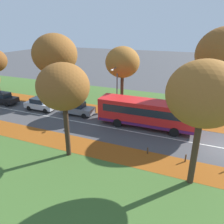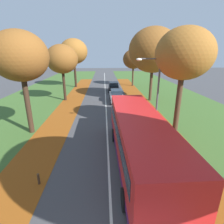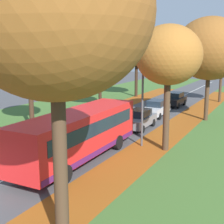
% 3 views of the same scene
% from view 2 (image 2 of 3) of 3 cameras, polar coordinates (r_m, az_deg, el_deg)
% --- Properties ---
extents(grass_verge_left, '(12.00, 90.00, 0.01)m').
position_cam_2_polar(grass_verge_left, '(23.69, -24.85, 1.48)').
color(grass_verge_left, '#3D6028').
rests_on(grass_verge_left, ground).
extents(leaf_litter_left, '(2.80, 60.00, 0.00)m').
position_cam_2_polar(leaf_litter_left, '(16.84, -17.61, -4.18)').
color(leaf_litter_left, '#8C4714').
rests_on(leaf_litter_left, grass_verge_left).
extents(grass_verge_right, '(12.00, 90.00, 0.01)m').
position_cam_2_polar(grass_verge_right, '(23.85, 20.71, 2.13)').
color(grass_verge_right, '#3D6028').
rests_on(grass_verge_right, ground).
extents(leaf_litter_right, '(2.80, 60.00, 0.00)m').
position_cam_2_polar(leaf_litter_right, '(16.95, 14.06, -3.69)').
color(leaf_litter_right, '#8C4714').
rests_on(leaf_litter_right, grass_verge_right).
extents(road_centre_line, '(0.12, 80.00, 0.01)m').
position_cam_2_polar(road_centre_line, '(21.91, -1.99, 1.96)').
color(road_centre_line, silver).
rests_on(road_centre_line, ground).
extents(tree_left_near, '(4.11, 4.11, 7.93)m').
position_cam_2_polar(tree_left_near, '(14.99, -27.81, 15.64)').
color(tree_left_near, '#382619').
rests_on(tree_left_near, ground).
extents(tree_left_mid, '(4.16, 4.16, 7.44)m').
position_cam_2_polar(tree_left_mid, '(24.83, -16.04, 16.22)').
color(tree_left_mid, black).
rests_on(tree_left_mid, ground).
extents(tree_left_far, '(5.07, 5.07, 8.91)m').
position_cam_2_polar(tree_left_far, '(34.88, -12.39, 18.73)').
color(tree_left_far, black).
rests_on(tree_left_far, ground).
extents(tree_right_near, '(4.25, 4.25, 8.16)m').
position_cam_2_polar(tree_right_near, '(14.49, 22.52, 16.98)').
color(tree_right_near, '#422D1E').
rests_on(tree_right_near, ground).
extents(tree_right_mid, '(6.36, 6.36, 9.53)m').
position_cam_2_polar(tree_right_mid, '(24.48, 13.34, 19.02)').
color(tree_right_mid, '#422D1E').
rests_on(tree_right_mid, ground).
extents(tree_right_far, '(4.09, 4.09, 7.06)m').
position_cam_2_polar(tree_right_far, '(35.69, 7.02, 16.74)').
color(tree_right_far, '#422D1E').
rests_on(tree_right_far, ground).
extents(bollard_fourth, '(0.12, 0.12, 0.60)m').
position_cam_2_polar(bollard_fourth, '(10.08, -22.84, -19.50)').
color(bollard_fourth, '#4C3823').
rests_on(bollard_fourth, ground).
extents(streetlamp_right, '(1.89, 0.28, 6.00)m').
position_cam_2_polar(streetlamp_right, '(14.04, 13.56, 7.66)').
color(streetlamp_right, '#47474C').
rests_on(streetlamp_right, ground).
extents(bus, '(2.79, 10.44, 2.98)m').
position_cam_2_polar(bus, '(10.23, 8.74, -8.22)').
color(bus, red).
rests_on(bus, ground).
extents(car_grey_lead, '(1.86, 4.24, 1.62)m').
position_cam_2_polar(car_grey_lead, '(18.68, 4.00, 1.54)').
color(car_grey_lead, slate).
rests_on(car_grey_lead, ground).
extents(car_silver_following, '(1.84, 4.23, 1.62)m').
position_cam_2_polar(car_silver_following, '(23.80, 1.45, 5.33)').
color(car_silver_following, '#B7BABF').
rests_on(car_silver_following, ground).
extents(car_black_third_in_line, '(1.83, 4.22, 1.62)m').
position_cam_2_polar(car_black_third_in_line, '(30.18, 0.56, 8.17)').
color(car_black_third_in_line, black).
rests_on(car_black_third_in_line, ground).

